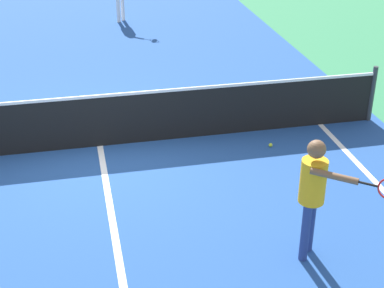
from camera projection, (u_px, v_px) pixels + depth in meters
name	position (u px, v px, depth m)	size (l,w,h in m)	color
ground_plane	(100.00, 146.00, 10.20)	(60.00, 60.00, 0.00)	#337F51
court_surface_inbounds	(100.00, 146.00, 10.20)	(10.62, 24.40, 0.00)	#234C93
line_center_service	(119.00, 260.00, 7.42)	(0.10, 6.40, 0.01)	white
net	(98.00, 120.00, 9.97)	(10.26, 0.09, 1.07)	#33383D
player_near	(315.00, 187.00, 7.04)	(0.87, 0.97, 1.64)	navy
tennis_ball_near_net	(271.00, 145.00, 10.16)	(0.07, 0.07, 0.07)	#CCE033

